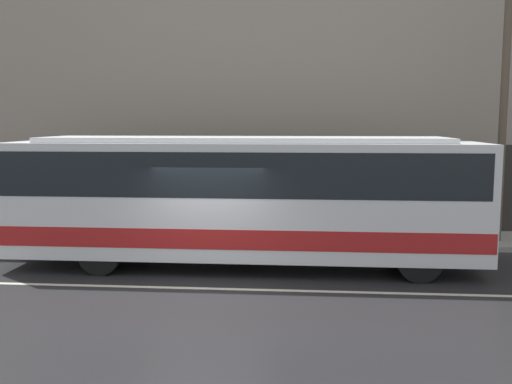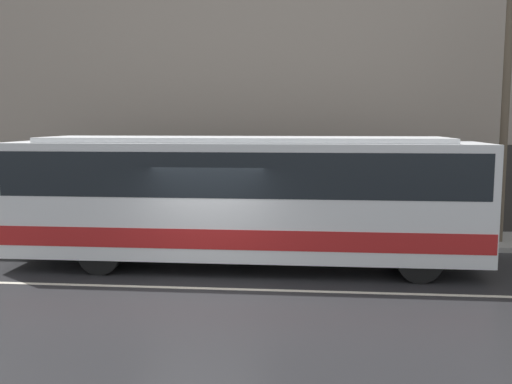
# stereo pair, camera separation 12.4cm
# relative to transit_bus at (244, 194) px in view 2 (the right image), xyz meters

# --- Properties ---
(ground_plane) EXTENTS (60.00, 60.00, 0.00)m
(ground_plane) POSITION_rel_transit_bus_xyz_m (-0.65, -2.01, -1.77)
(ground_plane) COLOR #262628
(sidewalk) EXTENTS (60.00, 2.40, 0.14)m
(sidewalk) POSITION_rel_transit_bus_xyz_m (-0.65, 3.19, -1.70)
(sidewalk) COLOR #A09E99
(sidewalk) RESTS_ON ground_plane
(building_facade) EXTENTS (60.00, 0.35, 12.74)m
(building_facade) POSITION_rel_transit_bus_xyz_m (-0.65, 4.53, 4.39)
(building_facade) COLOR gray
(building_facade) RESTS_ON ground_plane
(lane_stripe) EXTENTS (54.00, 0.14, 0.01)m
(lane_stripe) POSITION_rel_transit_bus_xyz_m (-0.65, -2.01, -1.76)
(lane_stripe) COLOR beige
(lane_stripe) RESTS_ON ground_plane
(transit_bus) EXTENTS (11.20, 2.56, 3.13)m
(transit_bus) POSITION_rel_transit_bus_xyz_m (0.00, 0.00, 0.00)
(transit_bus) COLOR white
(transit_bus) RESTS_ON ground_plane
(utility_pole_near) EXTENTS (0.22, 0.22, 7.27)m
(utility_pole_near) POSITION_rel_transit_bus_xyz_m (6.92, 2.88, 2.01)
(utility_pole_near) COLOR brown
(utility_pole_near) RESTS_ON sidewalk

